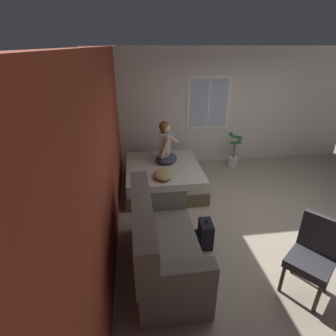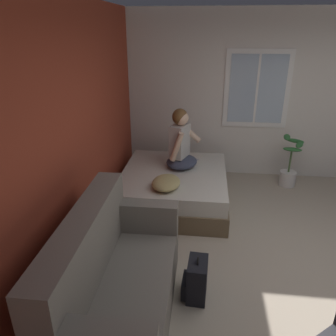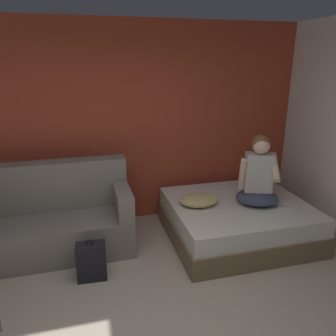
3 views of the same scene
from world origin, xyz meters
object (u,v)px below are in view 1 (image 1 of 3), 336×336
Objects in this scene: bed at (163,176)px; person_seated at (166,146)px; backpack at (205,234)px; throw_pillow at (164,174)px; potted_plant at (234,155)px; couch at (161,244)px; cell_phone at (173,156)px; side_chair at (313,254)px.

person_seated is (0.21, -0.08, 0.60)m from bed.
backpack is 0.95× the size of throw_pillow.
person_seated is at bearing 107.93° from potted_plant.
couch is 1.71m from throw_pillow.
person_seated reaches higher than cell_phone.
backpack is (0.35, -0.69, -0.20)m from couch.
potted_plant is (2.96, -2.08, -0.09)m from couch.
couch is at bearing 144.89° from potted_plant.
side_chair is 3.55m from potted_plant.
potted_plant reaches higher than throw_pillow.
couch is (-2.20, 0.28, 0.16)m from bed.
potted_plant reaches higher than bed.
couch reaches higher than bed.
throw_pillow is (-0.72, 0.13, -0.29)m from person_seated.
bed is at bearing 27.48° from side_chair.
side_chair is 6.81× the size of cell_phone.
side_chair is at bearing -42.24° from cell_phone.
potted_plant is at bearing -72.07° from person_seated.
throw_pillow is at bearing -7.92° from couch.
cell_phone reaches higher than backpack.
cell_phone is at bearing -31.00° from bed.
bed is at bearing -7.38° from couch.
throw_pillow is at bearing 33.49° from side_chair.
side_chair reaches higher than bed.
side_chair is at bearing -107.94° from couch.
side_chair is at bearing -131.30° from backpack.
person_seated is at bearing 24.60° from side_chair.
person_seated is at bearing 9.02° from backpack.
couch is 0.80m from backpack.
side_chair reaches higher than backpack.
bed is 0.64m from person_seated.
bed is 1.96m from potted_plant.
person_seated is 1.91× the size of backpack.
side_chair is 2.14× the size of backpack.
throw_pillow is (2.24, 1.48, 0.02)m from side_chair.
cell_phone is (2.66, -0.56, 0.09)m from couch.
bed is 11.99× the size of cell_phone.
person_seated is at bearing -9.95° from throw_pillow.
person_seated reaches higher than backpack.
backpack is (0.90, 1.03, -0.34)m from side_chair.
couch is 3.73× the size of backpack.
side_chair reaches higher than throw_pillow.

